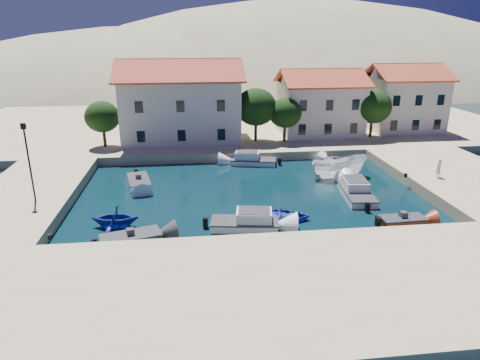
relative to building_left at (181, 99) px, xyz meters
name	(u,v)px	position (x,y,z in m)	size (l,w,h in m)	color
ground	(269,246)	(6.00, -28.00, -5.94)	(400.00, 400.00, 0.00)	black
quay_south	(290,290)	(6.00, -34.00, -5.44)	(52.00, 12.00, 1.00)	tan
quay_east	(463,180)	(26.50, -18.00, -5.44)	(11.00, 20.00, 1.00)	tan
quay_west	(26,198)	(-13.00, -18.00, -5.44)	(8.00, 20.00, 1.00)	tan
quay_north	(236,125)	(8.00, 10.00, -5.44)	(80.00, 36.00, 1.00)	tan
hills	(261,141)	(26.64, 95.62, -29.34)	(254.00, 176.00, 99.00)	gray
building_left	(181,99)	(0.00, 0.00, 0.00)	(14.70, 9.45, 9.70)	silver
building_mid	(320,101)	(18.00, 1.00, -0.71)	(10.50, 8.40, 8.30)	silver
building_right	(404,97)	(30.00, 2.00, -0.46)	(9.45, 8.40, 8.80)	silver
trees	(268,110)	(10.51, -2.54, -1.10)	(37.30, 5.30, 6.45)	#382314
lamppost	(28,155)	(-11.50, -20.00, -1.18)	(0.35, 0.25, 6.22)	black
bollards	(296,207)	(8.80, -24.13, -4.79)	(29.36, 9.56, 0.30)	black
motorboat_grey_sw	(131,239)	(-3.33, -26.38, -5.64)	(4.40, 2.89, 1.25)	#36373B
cabin_cruiser_south	(245,222)	(4.72, -25.01, -5.46)	(5.22, 2.85, 1.60)	white
rowboat_south	(283,219)	(7.85, -23.78, -5.94)	(3.02, 4.22, 0.87)	navy
motorboat_red_se	(403,221)	(16.56, -25.84, -5.64)	(3.45, 1.67, 1.25)	#993116
cabin_cruiser_east	(357,192)	(15.28, -19.95, -5.46)	(2.90, 5.83, 1.60)	white
boat_east	(338,177)	(15.55, -14.45, -5.94)	(2.22, 5.89, 2.28)	white
motorboat_white_ne	(336,164)	(16.50, -10.91, -5.64)	(2.63, 3.82, 1.25)	white
rowboat_west	(116,226)	(-4.78, -23.59, -5.94)	(2.97, 3.44, 1.81)	navy
motorboat_white_west	(139,182)	(-4.03, -14.34, -5.64)	(2.72, 4.59, 1.25)	white
cabin_cruiser_north	(253,160)	(7.76, -9.00, -5.46)	(5.26, 3.15, 1.60)	white
pedestrian	(439,168)	(23.58, -18.39, -4.07)	(0.63, 0.42, 1.74)	beige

